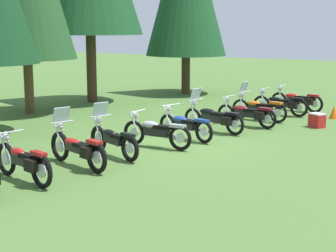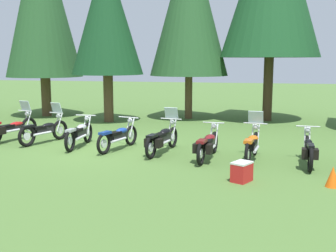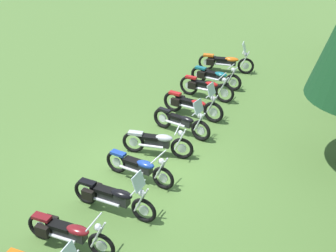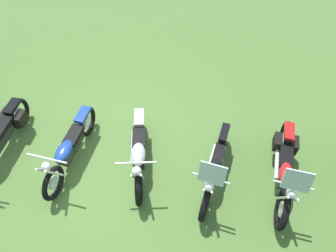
{
  "view_description": "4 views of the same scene",
  "coord_description": "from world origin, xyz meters",
  "px_view_note": "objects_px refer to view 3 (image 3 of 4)",
  "views": [
    {
      "loc": [
        -13.15,
        -8.11,
        3.37
      ],
      "look_at": [
        -0.37,
        -0.06,
        0.57
      ],
      "focal_mm": 58.3,
      "sensor_mm": 36.0,
      "label": 1
    },
    {
      "loc": [
        5.01,
        -12.49,
        2.88
      ],
      "look_at": [
        2.25,
        0.24,
        0.79
      ],
      "focal_mm": 44.44,
      "sensor_mm": 36.0,
      "label": 2
    },
    {
      "loc": [
        10.99,
        3.69,
        7.68
      ],
      "look_at": [
        -1.55,
        0.19,
        0.59
      ],
      "focal_mm": 50.81,
      "sensor_mm": 36.0,
      "label": 3
    },
    {
      "loc": [
        -1.26,
        3.51,
        5.46
      ],
      "look_at": [
        -1.3,
        -0.46,
        0.55
      ],
      "focal_mm": 32.59,
      "sensor_mm": 36.0,
      "label": 4
    }
  ],
  "objects_px": {
    "motorcycle_5": "(158,142)",
    "motorcycle_6": "(140,167)",
    "motorcycle_7": "(113,197)",
    "motorcycle_8": "(68,232)",
    "motorcycle_4": "(182,122)",
    "motorcycle_3": "(192,104)",
    "motorcycle_1": "(215,76)",
    "motorcycle_0": "(225,62)",
    "motorcycle_2": "(206,87)"
  },
  "relations": [
    {
      "from": "motorcycle_5",
      "to": "motorcycle_7",
      "type": "relative_size",
      "value": 0.94
    },
    {
      "from": "motorcycle_4",
      "to": "motorcycle_7",
      "type": "relative_size",
      "value": 0.89
    },
    {
      "from": "motorcycle_3",
      "to": "motorcycle_8",
      "type": "relative_size",
      "value": 1.0
    },
    {
      "from": "motorcycle_0",
      "to": "motorcycle_5",
      "type": "distance_m",
      "value": 7.26
    },
    {
      "from": "motorcycle_3",
      "to": "motorcycle_4",
      "type": "bearing_deg",
      "value": -75.61
    },
    {
      "from": "motorcycle_2",
      "to": "motorcycle_8",
      "type": "bearing_deg",
      "value": -86.51
    },
    {
      "from": "motorcycle_0",
      "to": "motorcycle_1",
      "type": "distance_m",
      "value": 1.64
    },
    {
      "from": "motorcycle_4",
      "to": "motorcycle_6",
      "type": "height_order",
      "value": "motorcycle_4"
    },
    {
      "from": "motorcycle_0",
      "to": "motorcycle_8",
      "type": "relative_size",
      "value": 1.04
    },
    {
      "from": "motorcycle_4",
      "to": "motorcycle_5",
      "type": "bearing_deg",
      "value": -85.33
    },
    {
      "from": "motorcycle_0",
      "to": "motorcycle_7",
      "type": "bearing_deg",
      "value": -97.04
    },
    {
      "from": "motorcycle_6",
      "to": "motorcycle_8",
      "type": "bearing_deg",
      "value": -88.38
    },
    {
      "from": "motorcycle_3",
      "to": "motorcycle_6",
      "type": "xyz_separation_m",
      "value": [
        4.18,
        -0.52,
        -0.03
      ]
    },
    {
      "from": "motorcycle_1",
      "to": "motorcycle_3",
      "type": "xyz_separation_m",
      "value": [
        2.8,
        -0.28,
        0.04
      ]
    },
    {
      "from": "motorcycle_6",
      "to": "motorcycle_7",
      "type": "distance_m",
      "value": 1.5
    },
    {
      "from": "motorcycle_2",
      "to": "motorcycle_8",
      "type": "height_order",
      "value": "motorcycle_2"
    },
    {
      "from": "motorcycle_1",
      "to": "motorcycle_7",
      "type": "bearing_deg",
      "value": -81.72
    },
    {
      "from": "motorcycle_7",
      "to": "motorcycle_2",
      "type": "bearing_deg",
      "value": 93.54
    },
    {
      "from": "motorcycle_0",
      "to": "motorcycle_6",
      "type": "height_order",
      "value": "motorcycle_0"
    },
    {
      "from": "motorcycle_0",
      "to": "motorcycle_8",
      "type": "height_order",
      "value": "motorcycle_0"
    },
    {
      "from": "motorcycle_5",
      "to": "motorcycle_6",
      "type": "distance_m",
      "value": 1.4
    },
    {
      "from": "motorcycle_3",
      "to": "motorcycle_5",
      "type": "relative_size",
      "value": 1.04
    },
    {
      "from": "motorcycle_0",
      "to": "motorcycle_1",
      "type": "relative_size",
      "value": 1.11
    },
    {
      "from": "motorcycle_0",
      "to": "motorcycle_7",
      "type": "xyz_separation_m",
      "value": [
        10.1,
        -1.14,
        0.01
      ]
    },
    {
      "from": "motorcycle_1",
      "to": "motorcycle_4",
      "type": "height_order",
      "value": "motorcycle_4"
    },
    {
      "from": "motorcycle_5",
      "to": "motorcycle_6",
      "type": "bearing_deg",
      "value": -96.21
    },
    {
      "from": "motorcycle_0",
      "to": "motorcycle_3",
      "type": "distance_m",
      "value": 4.45
    },
    {
      "from": "motorcycle_7",
      "to": "motorcycle_8",
      "type": "distance_m",
      "value": 1.56
    },
    {
      "from": "motorcycle_4",
      "to": "motorcycle_6",
      "type": "relative_size",
      "value": 0.97
    },
    {
      "from": "motorcycle_4",
      "to": "motorcycle_8",
      "type": "height_order",
      "value": "motorcycle_4"
    },
    {
      "from": "motorcycle_2",
      "to": "motorcycle_7",
      "type": "xyz_separation_m",
      "value": [
        7.26,
        -0.87,
        0.02
      ]
    },
    {
      "from": "motorcycle_4",
      "to": "motorcycle_7",
      "type": "xyz_separation_m",
      "value": [
        4.35,
        -0.69,
        0.02
      ]
    },
    {
      "from": "motorcycle_0",
      "to": "motorcycle_4",
      "type": "height_order",
      "value": "motorcycle_4"
    },
    {
      "from": "motorcycle_4",
      "to": "motorcycle_5",
      "type": "relative_size",
      "value": 0.95
    },
    {
      "from": "motorcycle_3",
      "to": "motorcycle_4",
      "type": "relative_size",
      "value": 1.09
    },
    {
      "from": "motorcycle_0",
      "to": "motorcycle_7",
      "type": "relative_size",
      "value": 1.01
    },
    {
      "from": "motorcycle_0",
      "to": "motorcycle_7",
      "type": "height_order",
      "value": "motorcycle_0"
    },
    {
      "from": "motorcycle_3",
      "to": "motorcycle_2",
      "type": "bearing_deg",
      "value": 100.06
    },
    {
      "from": "motorcycle_2",
      "to": "motorcycle_6",
      "type": "height_order",
      "value": "motorcycle_2"
    },
    {
      "from": "motorcycle_6",
      "to": "motorcycle_4",
      "type": "bearing_deg",
      "value": 95.28
    },
    {
      "from": "motorcycle_0",
      "to": "motorcycle_2",
      "type": "relative_size",
      "value": 1.09
    },
    {
      "from": "motorcycle_6",
      "to": "motorcycle_7",
      "type": "bearing_deg",
      "value": -82.65
    },
    {
      "from": "motorcycle_1",
      "to": "motorcycle_7",
      "type": "height_order",
      "value": "motorcycle_7"
    },
    {
      "from": "motorcycle_4",
      "to": "motorcycle_1",
      "type": "bearing_deg",
      "value": 104.91
    },
    {
      "from": "motorcycle_6",
      "to": "motorcycle_7",
      "type": "xyz_separation_m",
      "value": [
        1.49,
        -0.2,
        0.03
      ]
    },
    {
      "from": "motorcycle_3",
      "to": "motorcycle_7",
      "type": "xyz_separation_m",
      "value": [
        5.67,
        -0.72,
        0.01
      ]
    },
    {
      "from": "motorcycle_1",
      "to": "motorcycle_6",
      "type": "height_order",
      "value": "motorcycle_1"
    },
    {
      "from": "motorcycle_5",
      "to": "motorcycle_8",
      "type": "relative_size",
      "value": 0.97
    },
    {
      "from": "motorcycle_6",
      "to": "motorcycle_7",
      "type": "height_order",
      "value": "motorcycle_7"
    },
    {
      "from": "motorcycle_1",
      "to": "motorcycle_0",
      "type": "bearing_deg",
      "value": 99.94
    }
  ]
}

